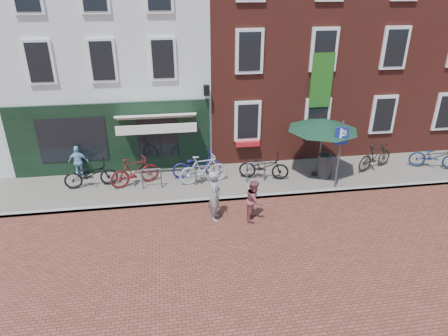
{
  "coord_description": "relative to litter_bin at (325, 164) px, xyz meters",
  "views": [
    {
      "loc": [
        -2.8,
        -12.45,
        7.25
      ],
      "look_at": [
        -0.88,
        0.31,
        1.18
      ],
      "focal_mm": 31.98,
      "sensor_mm": 36.0,
      "label": 1
    }
  ],
  "objects": [
    {
      "name": "woman",
      "position": [
        -4.69,
        -2.3,
        0.2
      ],
      "size": [
        0.54,
        0.71,
        1.75
      ],
      "primitive_type": "imported",
      "rotation": [
        0.0,
        0.0,
        1.37
      ],
      "color": "gray",
      "rests_on": "ground"
    },
    {
      "name": "building_stucco",
      "position": [
        -8.3,
        5.81,
        3.82
      ],
      "size": [
        8.0,
        8.0,
        9.0
      ],
      "primitive_type": "cube",
      "color": "silver",
      "rests_on": "ground"
    },
    {
      "name": "bicycle_6",
      "position": [
        4.86,
        0.14,
        -0.06
      ],
      "size": [
        2.08,
        1.37,
        1.03
      ],
      "primitive_type": "imported",
      "rotation": [
        0.0,
        0.0,
        1.19
      ],
      "color": "#112448",
      "rests_on": "sidewalk"
    },
    {
      "name": "boy",
      "position": [
        -3.42,
        -2.49,
        0.03
      ],
      "size": [
        0.76,
        0.84,
        1.42
      ],
      "primitive_type": "imported",
      "rotation": [
        0.0,
        0.0,
        1.18
      ],
      "color": "brown",
      "rests_on": "ground"
    },
    {
      "name": "bicycle_4",
      "position": [
        -2.43,
        0.22,
        -0.06
      ],
      "size": [
        2.08,
        1.2,
        1.03
      ],
      "primitive_type": "imported",
      "rotation": [
        0.0,
        0.0,
        1.29
      ],
      "color": "black",
      "rests_on": "sidewalk"
    },
    {
      "name": "bicycle_3",
      "position": [
        -4.82,
        0.2,
        -0.0
      ],
      "size": [
        1.97,
        0.83,
        1.15
      ],
      "primitive_type": "imported",
      "rotation": [
        0.0,
        0.0,
        1.73
      ],
      "color": "#BBBBBE",
      "rests_on": "sidewalk"
    },
    {
      "name": "bicycle_1",
      "position": [
        -7.44,
        0.4,
        -0.0
      ],
      "size": [
        1.98,
        1.16,
        1.15
      ],
      "primitive_type": "imported",
      "rotation": [
        0.0,
        0.0,
        1.92
      ],
      "color": "#591314",
      "rests_on": "sidewalk"
    },
    {
      "name": "litter_bin",
      "position": [
        0.0,
        0.0,
        0.0
      ],
      "size": [
        0.61,
        0.61,
        1.12
      ],
      "color": "#363538",
      "rests_on": "sidewalk"
    },
    {
      "name": "ground",
      "position": [
        -3.3,
        -1.19,
        -0.68
      ],
      "size": [
        80.0,
        80.0,
        0.0
      ],
      "primitive_type": "plane",
      "color": "brown"
    },
    {
      "name": "bicycle_0",
      "position": [
        -9.08,
        0.51,
        -0.06
      ],
      "size": [
        2.03,
        0.92,
        1.03
      ],
      "primitive_type": "imported",
      "rotation": [
        0.0,
        0.0,
        1.69
      ],
      "color": "black",
      "rests_on": "sidewalk"
    },
    {
      "name": "parking_sign",
      "position": [
        0.09,
        -0.95,
        1.14
      ],
      "size": [
        0.5,
        0.08,
        2.65
      ],
      "color": "#4C4C4F",
      "rests_on": "sidewalk"
    },
    {
      "name": "bicycle_2",
      "position": [
        -5.03,
        0.79,
        -0.06
      ],
      "size": [
        2.02,
        0.88,
        1.03
      ],
      "primitive_type": "imported",
      "rotation": [
        0.0,
        0.0,
        1.67
      ],
      "color": "navy",
      "rests_on": "sidewalk"
    },
    {
      "name": "building_brick_mid",
      "position": [
        -1.3,
        5.81,
        4.32
      ],
      "size": [
        6.0,
        8.0,
        10.0
      ],
      "primitive_type": "cube",
      "color": "maroon",
      "rests_on": "ground"
    },
    {
      "name": "cafe_person",
      "position": [
        -9.66,
        1.41,
        0.09
      ],
      "size": [
        0.81,
        0.38,
        1.34
      ],
      "primitive_type": "imported",
      "rotation": [
        0.0,
        0.0,
        3.07
      ],
      "color": "#8BC0E6",
      "rests_on": "sidewalk"
    },
    {
      "name": "sidewalk",
      "position": [
        -2.3,
        0.31,
        -0.63
      ],
      "size": [
        24.0,
        3.0,
        0.1
      ],
      "primitive_type": "cube",
      "color": "slate",
      "rests_on": "ground"
    },
    {
      "name": "bicycle_5",
      "position": [
        2.35,
        0.4,
        -0.0
      ],
      "size": [
        1.97,
        1.24,
        1.15
      ],
      "primitive_type": "imported",
      "rotation": [
        0.0,
        0.0,
        1.97
      ],
      "color": "black",
      "rests_on": "sidewalk"
    },
    {
      "name": "parasol",
      "position": [
        -0.2,
        0.11,
        1.7
      ],
      "size": [
        2.73,
        2.73,
        2.52
      ],
      "color": "#4C4C4F",
      "rests_on": "sidewalk"
    },
    {
      "name": "building_brick_right",
      "position": [
        4.7,
        5.81,
        4.32
      ],
      "size": [
        6.0,
        8.0,
        10.0
      ],
      "primitive_type": "cube",
      "color": "maroon",
      "rests_on": "ground"
    }
  ]
}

